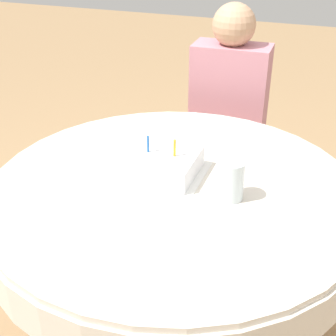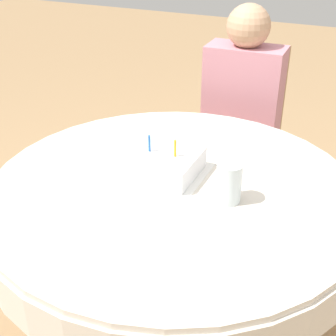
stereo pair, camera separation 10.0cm
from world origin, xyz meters
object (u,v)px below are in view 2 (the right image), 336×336
at_px(person, 241,105).
at_px(chair, 243,133).
at_px(birthday_cake, 165,164).
at_px(drinking_glass, 229,183).

bearing_deg(person, chair, 90.00).
relative_size(person, birthday_cake, 5.42).
height_order(person, birthday_cake, person).
distance_m(chair, person, 0.21).
relative_size(birthday_cake, drinking_glass, 1.70).
relative_size(chair, birthday_cake, 4.43).
height_order(chair, drinking_glass, chair).
xyz_separation_m(chair, person, (0.00, -0.09, 0.19)).
distance_m(person, birthday_cake, 0.83).
distance_m(chair, birthday_cake, 0.95).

